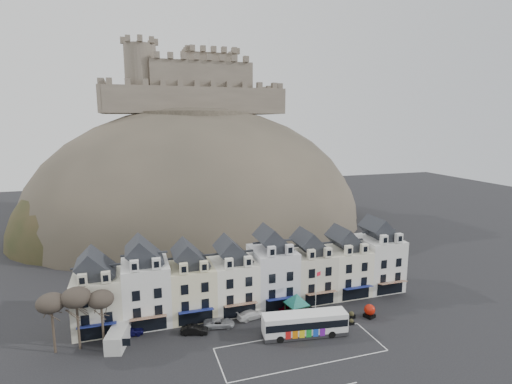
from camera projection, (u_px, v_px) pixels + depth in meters
ground at (290, 357)px, 51.39m from camera, size 300.00×300.00×0.00m
coach_bay_markings at (300, 350)px, 53.17m from camera, size 22.00×7.50×0.01m
townhouse_terrace at (254, 274)px, 65.47m from camera, size 54.40×9.35×11.80m
castle_hill at (203, 225)px, 116.36m from camera, size 100.00×76.00×68.00m
castle at (193, 85)px, 115.60m from camera, size 50.20×22.20×22.00m
tree_left_far at (51, 304)px, 51.28m from camera, size 3.61×3.61×8.24m
tree_left_mid at (76, 298)px, 52.12m from camera, size 3.78×3.78×8.64m
tree_left_near at (101, 300)px, 53.15m from camera, size 3.43×3.43×7.84m
bus at (305, 323)px, 56.32m from camera, size 12.29×4.42×3.39m
bus_shelter at (297, 299)px, 61.26m from camera, size 6.16×6.16×3.95m
red_buoy at (370, 311)px, 61.73m from camera, size 1.81×1.81×2.10m
flagpole at (316, 291)px, 61.57m from camera, size 0.99×0.48×7.35m
white_van at (118, 338)px, 53.86m from camera, size 3.47×5.57×2.36m
planter_west at (351, 322)px, 59.63m from camera, size 0.92×0.62×0.89m
planter_east at (351, 315)px, 61.45m from camera, size 1.18×0.80×1.14m
car_navy at (127, 330)px, 56.47m from camera, size 4.68×2.04×1.57m
car_black at (194, 330)px, 56.93m from camera, size 4.11×2.43×1.28m
car_silver at (219, 323)px, 58.88m from camera, size 4.80×2.88×1.27m
car_white at (251, 314)px, 61.41m from camera, size 4.89×2.81×1.34m
car_maroon at (290, 309)px, 63.37m from camera, size 4.03×2.18×1.30m
car_charcoal at (302, 312)px, 61.97m from camera, size 4.93×2.28×1.56m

